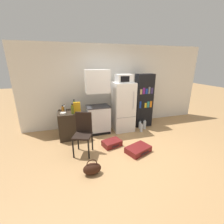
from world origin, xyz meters
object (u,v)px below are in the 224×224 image
bottle_clear_short (65,108)px  bowl (63,113)px  side_table (71,124)px  bottle_olive_oil (72,110)px  water_bottle_middle (140,125)px  microwave (124,78)px  bottle_amber_beer (63,110)px  suitcase_large_flat (138,149)px  water_bottle_front (141,128)px  cereal_box (77,107)px  refrigerator (123,107)px  bottle_ketchup_red (73,108)px  bottle_green_tall (74,105)px  water_bottle_back (145,125)px  suitcase_small_flat (112,143)px  kitchen_hutch (98,105)px  handbag (92,169)px  bookshelf (144,101)px

bottle_clear_short → bowl: bottle_clear_short is taller
side_table → bottle_olive_oil: bottle_olive_oil is taller
water_bottle_middle → microwave: bearing=170.6°
bottle_amber_beer → water_bottle_middle: bearing=-0.9°
suitcase_large_flat → water_bottle_front: bearing=37.8°
microwave → cereal_box: microwave is taller
refrigerator → bottle_olive_oil: 1.60m
bottle_ketchup_red → water_bottle_front: 2.22m
bottle_green_tall → bottle_amber_beer: bearing=-139.6°
water_bottle_back → microwave: bearing=168.7°
bottle_clear_short → bottle_green_tall: (0.28, 0.17, 0.04)m
bottle_green_tall → suitcase_small_flat: 1.63m
kitchen_hutch → bowl: kitchen_hutch is taller
kitchen_hutch → suitcase_small_flat: 1.25m
refrigerator → handbag: 2.33m
kitchen_hutch → bottle_ketchup_red: bearing=-177.0°
bottle_clear_short → bowl: 0.25m
side_table → bottle_ketchup_red: bearing=17.4°
bottle_olive_oil → side_table: bearing=109.4°
bottle_amber_beer → cereal_box: size_ratio=0.71×
bowl → kitchen_hutch: bearing=12.6°
suitcase_large_flat → bookshelf: bearing=38.2°
bottle_amber_beer → bottle_ketchup_red: (0.28, 0.06, 0.00)m
bottle_green_tall → bowl: bottle_green_tall is taller
side_table → bottle_amber_beer: (-0.18, -0.03, 0.48)m
bookshelf → bottle_clear_short: size_ratio=8.47×
side_table → water_bottle_middle: 2.24m
bottle_olive_oil → water_bottle_front: (2.09, -0.09, -0.77)m
bookshelf → handbag: 2.97m
bookshelf → handbag: bearing=-137.2°
handbag → water_bottle_front: (1.84, 1.48, 0.01)m
bottle_amber_beer → suitcase_large_flat: bearing=-37.2°
bottle_clear_short → suitcase_small_flat: bottle_clear_short is taller
kitchen_hutch → cereal_box: kitchen_hutch is taller
side_table → bottle_olive_oil: size_ratio=2.71×
bookshelf → cereal_box: 2.24m
bottle_ketchup_red → cereal_box: cereal_box is taller
kitchen_hutch → bowl: bearing=-167.4°
bottle_green_tall → water_bottle_back: bottle_green_tall is taller
bowl → suitcase_small_flat: 1.55m
bottle_clear_short → handbag: bearing=-76.2°
refrigerator → water_bottle_back: size_ratio=4.56×
bottle_ketchup_red → water_bottle_front: bearing=-9.2°
bottle_clear_short → suitcase_large_flat: (1.68, -1.41, -0.80)m
suitcase_small_flat → microwave: bearing=38.7°
microwave → suitcase_large_flat: (-0.10, -1.36, -1.60)m
bottle_green_tall → water_bottle_back: (2.22, -0.37, -0.76)m
bottle_amber_beer → bookshelf: bearing=4.3°
handbag → water_bottle_front: handbag is taller
cereal_box → bottle_olive_oil: bearing=-148.3°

